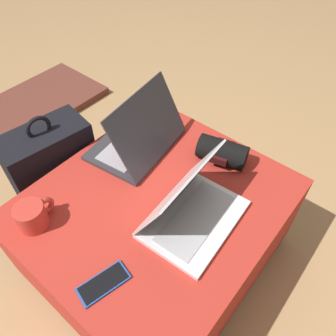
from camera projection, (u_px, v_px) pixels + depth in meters
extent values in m
plane|color=tan|center=(158.00, 256.00, 1.42)|extent=(14.00, 14.00, 0.00)
cube|color=maroon|center=(158.00, 253.00, 1.40)|extent=(0.82, 0.73, 0.05)
cube|color=#B22D23|center=(157.00, 228.00, 1.25)|extent=(0.85, 0.76, 0.36)
cube|color=silver|center=(194.00, 219.00, 1.05)|extent=(0.34, 0.26, 0.02)
cube|color=#B2B2B7|center=(196.00, 218.00, 1.04)|extent=(0.30, 0.15, 0.00)
cube|color=silver|center=(179.00, 188.00, 0.99)|extent=(0.34, 0.14, 0.21)
cube|color=black|center=(180.00, 189.00, 0.99)|extent=(0.30, 0.12, 0.19)
cube|color=#333338|center=(135.00, 144.00, 1.29)|extent=(0.38, 0.30, 0.02)
cube|color=#9E9EA3|center=(134.00, 141.00, 1.28)|extent=(0.32, 0.18, 0.00)
cube|color=#333338|center=(148.00, 126.00, 1.17)|extent=(0.36, 0.17, 0.23)
cube|color=#B23D93|center=(147.00, 126.00, 1.18)|extent=(0.32, 0.15, 0.20)
cube|color=#1E4C9E|center=(104.00, 283.00, 0.91)|extent=(0.16, 0.10, 0.01)
cube|color=black|center=(103.00, 283.00, 0.91)|extent=(0.14, 0.09, 0.00)
cube|color=black|center=(57.00, 175.00, 1.41)|extent=(0.36, 0.23, 0.49)
cube|color=black|center=(51.00, 175.00, 1.53)|extent=(0.28, 0.10, 0.22)
torus|color=black|center=(38.00, 128.00, 1.21)|extent=(0.10, 0.03, 0.10)
cylinder|color=black|center=(222.00, 152.00, 1.21)|extent=(0.13, 0.20, 0.09)
cube|color=#350D0D|center=(222.00, 152.00, 1.21)|extent=(0.13, 0.09, 0.03)
cylinder|color=red|center=(31.00, 216.00, 1.02)|extent=(0.09, 0.09, 0.09)
torus|color=red|center=(45.00, 206.00, 1.04)|extent=(0.06, 0.02, 0.06)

